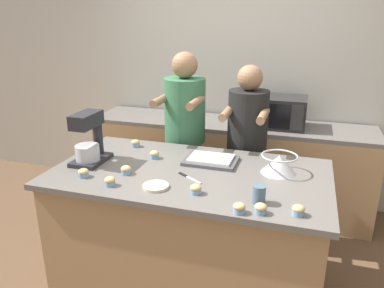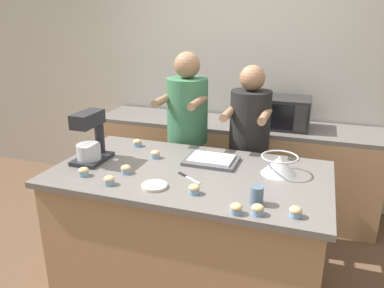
# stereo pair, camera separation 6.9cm
# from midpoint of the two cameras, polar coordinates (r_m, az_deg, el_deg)

# --- Properties ---
(ground_plane) EXTENTS (16.00, 16.00, 0.00)m
(ground_plane) POSITION_cam_midpoint_polar(r_m,az_deg,el_deg) (3.05, 0.35, -20.31)
(ground_plane) COLOR brown
(back_wall) EXTENTS (10.00, 0.06, 2.70)m
(back_wall) POSITION_cam_midpoint_polar(r_m,az_deg,el_deg) (4.01, 8.15, 10.50)
(back_wall) COLOR #B2ADA3
(back_wall) RESTS_ON ground_plane
(island_counter) EXTENTS (1.88, 1.03, 0.92)m
(island_counter) POSITION_cam_midpoint_polar(r_m,az_deg,el_deg) (2.78, 0.37, -12.90)
(island_counter) COLOR #A87F56
(island_counter) RESTS_ON ground_plane
(back_counter) EXTENTS (2.80, 0.60, 0.92)m
(back_counter) POSITION_cam_midpoint_polar(r_m,az_deg,el_deg) (3.91, 6.54, -3.21)
(back_counter) COLOR #A87F56
(back_counter) RESTS_ON ground_plane
(person_left) EXTENTS (0.37, 0.52, 1.65)m
(person_left) POSITION_cam_midpoint_polar(r_m,az_deg,el_deg) (3.32, -0.12, 0.26)
(person_left) COLOR brown
(person_left) RESTS_ON ground_plane
(person_right) EXTENTS (0.35, 0.51, 1.56)m
(person_right) POSITION_cam_midpoint_polar(r_m,az_deg,el_deg) (3.21, 9.18, -1.51)
(person_right) COLOR brown
(person_right) RESTS_ON ground_plane
(stand_mixer) EXTENTS (0.20, 0.30, 0.37)m
(stand_mixer) POSITION_cam_midpoint_polar(r_m,az_deg,el_deg) (2.77, -14.54, 0.61)
(stand_mixer) COLOR #232328
(stand_mixer) RESTS_ON island_counter
(mixing_bowl) EXTENTS (0.25, 0.25, 0.13)m
(mixing_bowl) POSITION_cam_midpoint_polar(r_m,az_deg,el_deg) (2.57, 13.90, -3.01)
(mixing_bowl) COLOR #BCBCC1
(mixing_bowl) RESTS_ON island_counter
(baking_tray) EXTENTS (0.38, 0.27, 0.04)m
(baking_tray) POSITION_cam_midpoint_polar(r_m,az_deg,el_deg) (2.71, 3.68, -2.48)
(baking_tray) COLOR #4C4C51
(baking_tray) RESTS_ON island_counter
(microwave_oven) EXTENTS (0.54, 0.38, 0.29)m
(microwave_oven) POSITION_cam_midpoint_polar(r_m,az_deg,el_deg) (3.66, 13.85, 4.74)
(microwave_oven) COLOR black
(microwave_oven) RESTS_ON back_counter
(drinking_glass) EXTENTS (0.08, 0.08, 0.11)m
(drinking_glass) POSITION_cam_midpoint_polar(r_m,az_deg,el_deg) (2.16, 10.75, -7.70)
(drinking_glass) COLOR slate
(drinking_glass) RESTS_ON island_counter
(small_plate) EXTENTS (0.16, 0.16, 0.02)m
(small_plate) POSITION_cam_midpoint_polar(r_m,az_deg,el_deg) (2.34, -4.91, -6.37)
(small_plate) COLOR beige
(small_plate) RESTS_ON island_counter
(knife) EXTENTS (0.19, 0.13, 0.01)m
(knife) POSITION_cam_midpoint_polar(r_m,az_deg,el_deg) (2.46, 0.13, -5.09)
(knife) COLOR #BCBCC1
(knife) RESTS_ON island_counter
(cupcake_0) EXTENTS (0.07, 0.07, 0.06)m
(cupcake_0) POSITION_cam_midpoint_polar(r_m,az_deg,el_deg) (2.55, -9.28, -3.82)
(cupcake_0) COLOR #759EC6
(cupcake_0) RESTS_ON island_counter
(cupcake_1) EXTENTS (0.07, 0.07, 0.06)m
(cupcake_1) POSITION_cam_midpoint_polar(r_m,az_deg,el_deg) (2.80, -4.92, -1.56)
(cupcake_1) COLOR #759EC6
(cupcake_1) RESTS_ON island_counter
(cupcake_2) EXTENTS (0.07, 0.07, 0.06)m
(cupcake_2) POSITION_cam_midpoint_polar(r_m,az_deg,el_deg) (3.06, -7.69, 0.19)
(cupcake_2) COLOR #759EC6
(cupcake_2) RESTS_ON island_counter
(cupcake_3) EXTENTS (0.07, 0.07, 0.06)m
(cupcake_3) POSITION_cam_midpoint_polar(r_m,az_deg,el_deg) (2.09, 16.42, -9.87)
(cupcake_3) COLOR #759EC6
(cupcake_3) RESTS_ON island_counter
(cupcake_4) EXTENTS (0.07, 0.07, 0.06)m
(cupcake_4) POSITION_cam_midpoint_polar(r_m,az_deg,el_deg) (2.05, 7.70, -9.73)
(cupcake_4) COLOR #759EC6
(cupcake_4) RESTS_ON island_counter
(cupcake_5) EXTENTS (0.07, 0.07, 0.06)m
(cupcake_5) POSITION_cam_midpoint_polar(r_m,az_deg,el_deg) (2.06, 10.92, -9.78)
(cupcake_5) COLOR #759EC6
(cupcake_5) RESTS_ON island_counter
(cupcake_6) EXTENTS (0.07, 0.07, 0.06)m
(cupcake_6) POSITION_cam_midpoint_polar(r_m,az_deg,el_deg) (2.41, -11.70, -5.44)
(cupcake_6) COLOR #759EC6
(cupcake_6) RESTS_ON island_counter
(cupcake_7) EXTENTS (0.07, 0.07, 0.06)m
(cupcake_7) POSITION_cam_midpoint_polar(r_m,az_deg,el_deg) (2.25, 1.19, -6.89)
(cupcake_7) COLOR #759EC6
(cupcake_7) RESTS_ON island_counter
(cupcake_8) EXTENTS (0.07, 0.07, 0.06)m
(cupcake_8) POSITION_cam_midpoint_polar(r_m,az_deg,el_deg) (2.58, -15.45, -4.08)
(cupcake_8) COLOR #759EC6
(cupcake_8) RESTS_ON island_counter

